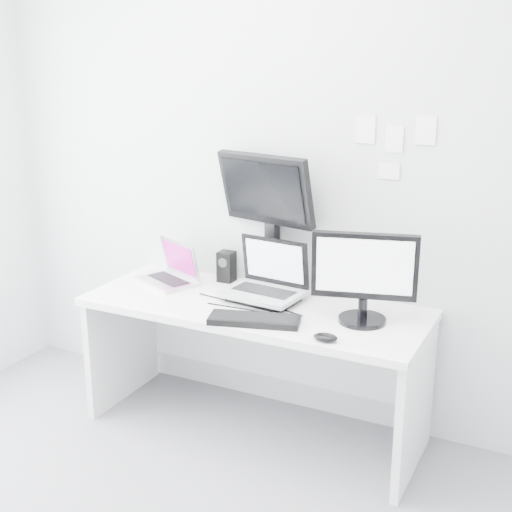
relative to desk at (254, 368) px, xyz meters
name	(u,v)px	position (x,y,z in m)	size (l,w,h in m)	color
back_wall	(283,176)	(0.00, 0.35, 0.99)	(3.60, 3.60, 0.00)	#B8BBBD
desk	(254,368)	(0.00, 0.00, 0.00)	(1.80, 0.70, 0.73)	white
macbook	(166,262)	(-0.60, 0.08, 0.49)	(0.33, 0.25, 0.25)	#BABABE
speaker	(227,266)	(-0.31, 0.27, 0.45)	(0.09, 0.09, 0.17)	black
dell_laptop	(262,272)	(0.02, 0.05, 0.53)	(0.40, 0.31, 0.33)	#AAABB1
rear_monitor	(268,220)	(-0.05, 0.28, 0.75)	(0.57, 0.20, 0.77)	black
samsung_monitor	(364,277)	(0.58, 0.01, 0.60)	(0.50, 0.23, 0.46)	black
keyboard	(254,320)	(0.11, -0.23, 0.38)	(0.44, 0.16, 0.03)	black
mouse	(325,337)	(0.50, -0.28, 0.38)	(0.11, 0.07, 0.04)	black
wall_note_0	(365,129)	(0.45, 0.34, 1.26)	(0.10, 0.00, 0.14)	white
wall_note_1	(394,139)	(0.60, 0.34, 1.22)	(0.09, 0.00, 0.13)	white
wall_note_2	(426,130)	(0.75, 0.34, 1.26)	(0.10, 0.00, 0.14)	white
wall_note_3	(389,171)	(0.58, 0.34, 1.05)	(0.11, 0.00, 0.08)	white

